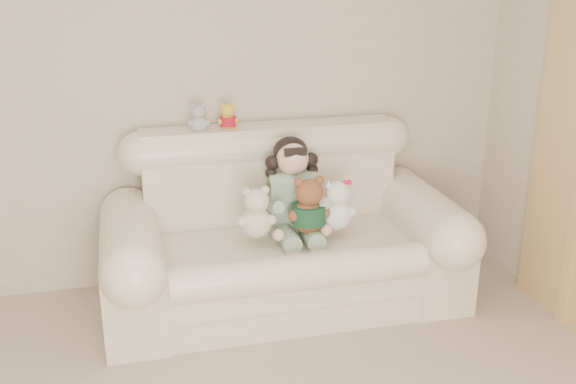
{
  "coord_description": "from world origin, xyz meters",
  "views": [
    {
      "loc": [
        -0.19,
        -1.59,
        2.02
      ],
      "look_at": [
        0.68,
        1.9,
        0.75
      ],
      "focal_mm": 42.45,
      "sensor_mm": 36.0,
      "label": 1
    }
  ],
  "objects_px": {
    "brown_teddy": "(309,200)",
    "cream_teddy": "(256,208)",
    "sofa": "(284,224)",
    "white_cat": "(337,200)",
    "seated_child": "(292,186)"
  },
  "relations": [
    {
      "from": "cream_teddy",
      "to": "brown_teddy",
      "type": "bearing_deg",
      "value": 11.06
    },
    {
      "from": "seated_child",
      "to": "cream_teddy",
      "type": "height_order",
      "value": "seated_child"
    },
    {
      "from": "seated_child",
      "to": "brown_teddy",
      "type": "distance_m",
      "value": 0.2
    },
    {
      "from": "brown_teddy",
      "to": "white_cat",
      "type": "xyz_separation_m",
      "value": [
        0.17,
        0.01,
        -0.02
      ]
    },
    {
      "from": "brown_teddy",
      "to": "cream_teddy",
      "type": "distance_m",
      "value": 0.31
    },
    {
      "from": "cream_teddy",
      "to": "sofa",
      "type": "bearing_deg",
      "value": 41.72
    },
    {
      "from": "seated_child",
      "to": "white_cat",
      "type": "xyz_separation_m",
      "value": [
        0.22,
        -0.18,
        -0.04
      ]
    },
    {
      "from": "sofa",
      "to": "brown_teddy",
      "type": "xyz_separation_m",
      "value": [
        0.12,
        -0.11,
        0.18
      ]
    },
    {
      "from": "brown_teddy",
      "to": "cream_teddy",
      "type": "height_order",
      "value": "brown_teddy"
    },
    {
      "from": "seated_child",
      "to": "brown_teddy",
      "type": "relative_size",
      "value": 1.52
    },
    {
      "from": "brown_teddy",
      "to": "sofa",
      "type": "bearing_deg",
      "value": 116.13
    },
    {
      "from": "sofa",
      "to": "white_cat",
      "type": "bearing_deg",
      "value": -20.0
    },
    {
      "from": "sofa",
      "to": "white_cat",
      "type": "xyz_separation_m",
      "value": [
        0.29,
        -0.1,
        0.16
      ]
    },
    {
      "from": "sofa",
      "to": "white_cat",
      "type": "relative_size",
      "value": 5.87
    },
    {
      "from": "seated_child",
      "to": "brown_teddy",
      "type": "height_order",
      "value": "seated_child"
    }
  ]
}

